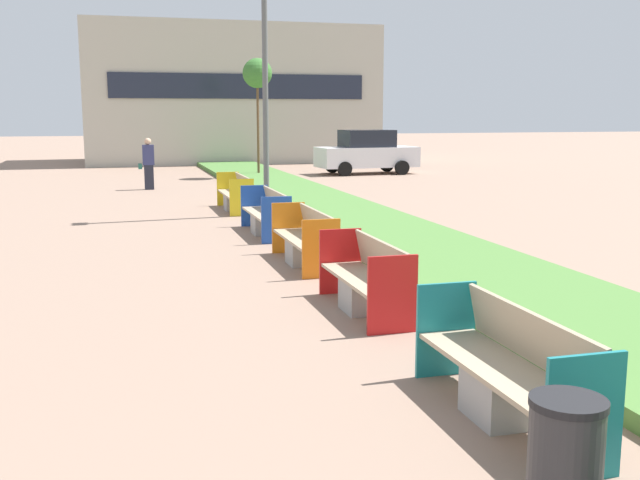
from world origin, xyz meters
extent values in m
cube|color=#4C7A38|center=(3.20, 12.00, 0.09)|extent=(2.80, 120.00, 0.18)
cube|color=#B2AD9E|center=(4.00, 42.71, 3.50)|extent=(14.90, 7.31, 6.99)
cube|color=#1E2333|center=(4.00, 39.01, 3.85)|extent=(12.52, 0.08, 1.20)
cube|color=#9E9B96|center=(0.90, 7.44, 0.21)|extent=(0.52, 0.60, 0.42)
cube|color=tan|center=(0.90, 7.44, 0.44)|extent=(0.58, 2.23, 0.05)
cube|color=tan|center=(1.17, 7.44, 0.70)|extent=(0.14, 2.14, 0.48)
cube|color=#197A7F|center=(0.90, 6.31, 0.47)|extent=(0.62, 0.04, 0.94)
cube|color=#197A7F|center=(0.90, 8.58, 0.47)|extent=(0.62, 0.04, 0.94)
cube|color=#9E9B96|center=(0.90, 11.09, 0.21)|extent=(0.52, 0.60, 0.42)
cube|color=tan|center=(0.90, 11.09, 0.44)|extent=(0.58, 2.05, 0.05)
cube|color=tan|center=(1.17, 11.09, 0.70)|extent=(0.14, 1.97, 0.48)
cube|color=red|center=(0.90, 10.04, 0.47)|extent=(0.62, 0.04, 0.94)
cube|color=red|center=(0.90, 12.14, 0.47)|extent=(0.62, 0.04, 0.94)
cube|color=#9E9B96|center=(0.90, 14.30, 0.21)|extent=(0.52, 0.60, 0.42)
cube|color=tan|center=(0.90, 14.30, 0.44)|extent=(0.58, 2.23, 0.05)
cube|color=tan|center=(1.17, 14.30, 0.70)|extent=(0.14, 2.14, 0.48)
cube|color=orange|center=(0.90, 13.16, 0.47)|extent=(0.62, 0.04, 0.94)
cube|color=orange|center=(0.90, 15.43, 0.47)|extent=(0.62, 0.04, 0.94)
cube|color=#9E9B96|center=(0.90, 17.67, 0.21)|extent=(0.52, 0.60, 0.42)
cube|color=tan|center=(0.90, 17.67, 0.44)|extent=(0.58, 2.38, 0.05)
cube|color=tan|center=(1.17, 17.67, 0.70)|extent=(0.14, 2.28, 0.48)
cube|color=blue|center=(0.90, 16.46, 0.47)|extent=(0.62, 0.04, 0.94)
cube|color=blue|center=(0.90, 18.88, 0.47)|extent=(0.62, 0.04, 0.94)
cube|color=#9E9B96|center=(0.90, 21.77, 0.21)|extent=(0.52, 0.60, 0.42)
cube|color=tan|center=(0.90, 21.77, 0.44)|extent=(0.58, 2.29, 0.05)
cube|color=tan|center=(1.17, 21.77, 0.70)|extent=(0.14, 2.20, 0.48)
cube|color=yellow|center=(0.90, 20.60, 0.47)|extent=(0.62, 0.04, 0.94)
cube|color=yellow|center=(0.90, 22.93, 0.47)|extent=(0.62, 0.04, 0.94)
cylinder|color=#2D2D30|center=(0.38, 5.75, 0.42)|extent=(0.45, 0.45, 0.84)
cylinder|color=black|center=(0.38, 5.75, 0.86)|extent=(0.47, 0.47, 0.05)
cylinder|color=#56595B|center=(1.55, 20.67, 3.64)|extent=(0.14, 0.14, 7.28)
cylinder|color=brown|center=(3.49, 31.85, 1.90)|extent=(0.10, 0.10, 3.80)
sphere|color=#38702D|center=(3.49, 31.85, 4.12)|extent=(1.17, 1.17, 1.17)
cube|color=#232633|center=(-1.02, 28.00, 0.42)|extent=(0.30, 0.22, 0.83)
cube|color=navy|center=(-1.02, 28.00, 1.17)|extent=(0.38, 0.24, 0.67)
sphere|color=tan|center=(-1.02, 28.00, 1.62)|extent=(0.23, 0.23, 0.23)
cube|color=#236051|center=(-1.30, 28.00, 0.79)|extent=(0.12, 0.20, 0.18)
cube|color=silver|center=(8.23, 32.24, 0.72)|extent=(4.29, 2.00, 0.84)
cube|color=black|center=(8.23, 32.24, 1.50)|extent=(2.18, 1.67, 0.72)
cylinder|color=black|center=(9.49, 31.34, 0.30)|extent=(0.60, 0.20, 0.60)
cylinder|color=black|center=(9.49, 33.14, 0.30)|extent=(0.60, 0.20, 0.60)
cylinder|color=black|center=(6.97, 31.34, 0.30)|extent=(0.60, 0.20, 0.60)
cylinder|color=black|center=(6.97, 33.14, 0.30)|extent=(0.60, 0.20, 0.60)
camera|label=1|loc=(-2.20, 2.04, 2.58)|focal=42.00mm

